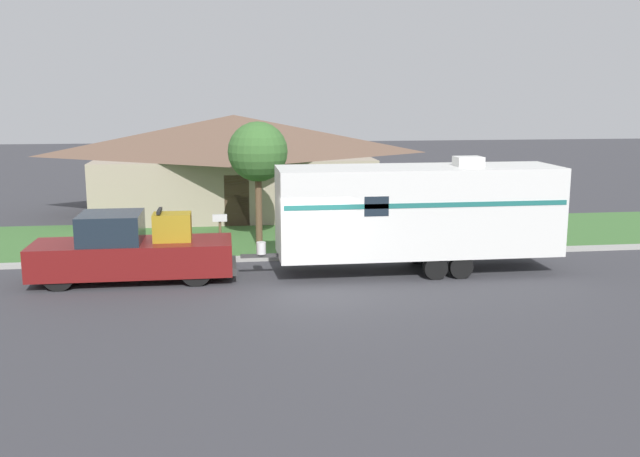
% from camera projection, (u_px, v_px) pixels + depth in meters
% --- Properties ---
extents(ground_plane, '(120.00, 120.00, 0.00)m').
position_uv_depth(ground_plane, '(309.00, 290.00, 19.61)').
color(ground_plane, '#38383D').
extents(curb_strip, '(80.00, 0.30, 0.14)m').
position_uv_depth(curb_strip, '(295.00, 257.00, 23.25)').
color(curb_strip, '#999993').
rests_on(curb_strip, ground_plane).
extents(lawn_strip, '(80.00, 7.00, 0.03)m').
position_uv_depth(lawn_strip, '(286.00, 237.00, 26.81)').
color(lawn_strip, '#3D6B33').
rests_on(lawn_strip, ground_plane).
extents(house_across_street, '(12.65, 8.28, 4.38)m').
position_uv_depth(house_across_street, '(235.00, 162.00, 32.23)').
color(house_across_street, gray).
rests_on(house_across_street, ground_plane).
extents(pickup_truck, '(5.77, 1.93, 2.08)m').
position_uv_depth(pickup_truck, '(131.00, 251.00, 20.46)').
color(pickup_truck, black).
rests_on(pickup_truck, ground_plane).
extents(travel_trailer, '(9.55, 2.31, 3.48)m').
position_uv_depth(travel_trailer, '(418.00, 210.00, 21.38)').
color(travel_trailer, black).
rests_on(travel_trailer, ground_plane).
extents(mailbox, '(0.48, 0.20, 1.36)m').
position_uv_depth(mailbox, '(220.00, 224.00, 23.75)').
color(mailbox, brown).
rests_on(mailbox, ground_plane).
extents(tree_in_yard, '(2.10, 2.10, 4.38)m').
position_uv_depth(tree_in_yard, '(258.00, 153.00, 24.90)').
color(tree_in_yard, brown).
rests_on(tree_in_yard, ground_plane).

